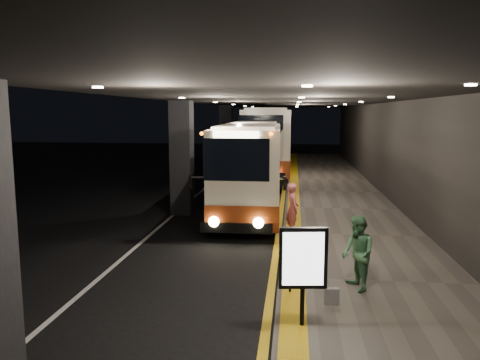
# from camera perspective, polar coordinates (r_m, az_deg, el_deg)

# --- Properties ---
(ground) EXTENTS (90.00, 90.00, 0.00)m
(ground) POSITION_cam_1_polar(r_m,az_deg,el_deg) (14.53, -4.86, -7.59)
(ground) COLOR black
(lane_line_white) EXTENTS (0.12, 50.00, 0.01)m
(lane_line_white) POSITION_cam_1_polar(r_m,az_deg,el_deg) (19.66, -7.14, -3.41)
(lane_line_white) COLOR silver
(lane_line_white) RESTS_ON ground
(kerb_stripe_yellow) EXTENTS (0.18, 50.00, 0.01)m
(kerb_stripe_yellow) POSITION_cam_1_polar(r_m,az_deg,el_deg) (19.12, 5.07, -3.71)
(kerb_stripe_yellow) COLOR gold
(kerb_stripe_yellow) RESTS_ON ground
(sidewalk) EXTENTS (4.50, 50.00, 0.15)m
(sidewalk) POSITION_cam_1_polar(r_m,az_deg,el_deg) (19.20, 12.26, -3.60)
(sidewalk) COLOR #514C44
(sidewalk) RESTS_ON ground
(tactile_strip) EXTENTS (0.50, 50.00, 0.01)m
(tactile_strip) POSITION_cam_1_polar(r_m,az_deg,el_deg) (19.08, 6.57, -3.29)
(tactile_strip) COLOR gold
(tactile_strip) RESTS_ON sidewalk
(terminal_wall) EXTENTS (0.10, 50.00, 6.00)m
(terminal_wall) POSITION_cam_1_polar(r_m,az_deg,el_deg) (19.19, 19.26, 4.94)
(terminal_wall) COLOR black
(terminal_wall) RESTS_ON ground
(support_columns) EXTENTS (0.80, 24.80, 4.40)m
(support_columns) POSITION_cam_1_polar(r_m,az_deg,el_deg) (18.30, -7.09, 2.68)
(support_columns) COLOR black
(support_columns) RESTS_ON ground
(canopy) EXTENTS (9.00, 50.00, 0.40)m
(canopy) POSITION_cam_1_polar(r_m,az_deg,el_deg) (18.71, 5.71, 10.18)
(canopy) COLOR black
(canopy) RESTS_ON support_columns
(coach_main) EXTENTS (2.60, 11.06, 3.43)m
(coach_main) POSITION_cam_1_polar(r_m,az_deg,el_deg) (19.28, 1.48, 1.36)
(coach_main) COLOR beige
(coach_main) RESTS_ON ground
(coach_second) EXTENTS (3.17, 13.07, 4.08)m
(coach_second) POSITION_cam_1_polar(r_m,az_deg,el_deg) (31.18, 3.36, 4.58)
(coach_second) COLOR beige
(coach_second) RESTS_ON ground
(coach_third) EXTENTS (2.57, 11.37, 3.56)m
(coach_third) POSITION_cam_1_polar(r_m,az_deg,el_deg) (42.81, 4.19, 5.23)
(coach_third) COLOR beige
(coach_third) RESTS_ON ground
(passenger_boarding) EXTENTS (0.53, 0.67, 1.62)m
(passenger_boarding) POSITION_cam_1_polar(r_m,az_deg,el_deg) (14.81, 6.42, -3.47)
(passenger_boarding) COLOR #C0595D
(passenger_boarding) RESTS_ON sidewalk
(passenger_waiting_green) EXTENTS (0.71, 0.91, 1.63)m
(passenger_waiting_green) POSITION_cam_1_polar(r_m,az_deg,el_deg) (10.45, 14.14, -8.65)
(passenger_waiting_green) COLOR #41764C
(passenger_waiting_green) RESTS_ON sidewalk
(bag_polka) EXTENTS (0.30, 0.15, 0.35)m
(bag_polka) POSITION_cam_1_polar(r_m,az_deg,el_deg) (9.78, 11.11, -13.75)
(bag_polka) COLOR black
(bag_polka) RESTS_ON sidewalk
(info_sign) EXTENTS (0.86, 0.22, 1.81)m
(info_sign) POSITION_cam_1_polar(r_m,az_deg,el_deg) (8.45, 7.70, -9.65)
(info_sign) COLOR black
(info_sign) RESTS_ON sidewalk
(stanchion_post) EXTENTS (0.05, 0.05, 1.18)m
(stanchion_post) POSITION_cam_1_polar(r_m,az_deg,el_deg) (10.12, 6.16, -10.33)
(stanchion_post) COLOR black
(stanchion_post) RESTS_ON sidewalk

